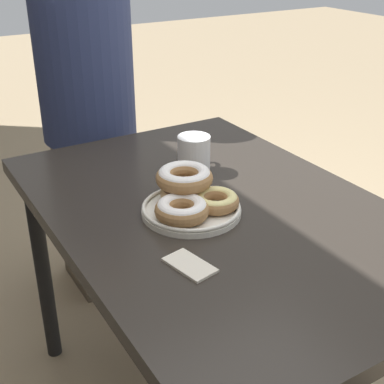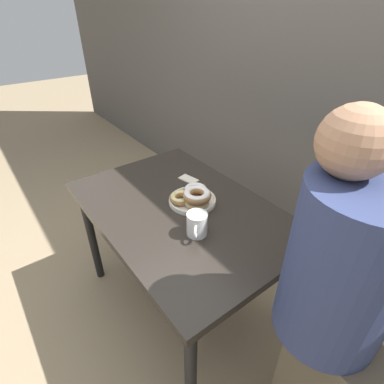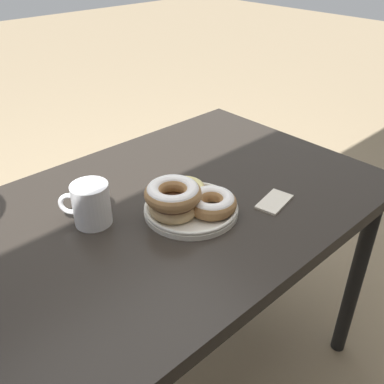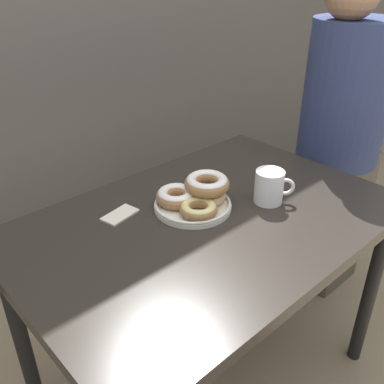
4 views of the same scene
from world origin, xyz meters
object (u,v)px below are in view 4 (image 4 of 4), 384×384
at_px(coffee_mug, 270,186).
at_px(napkin, 120,215).
at_px(dining_table, 209,239).
at_px(person_figure, 342,139).
at_px(donut_plate, 196,196).

bearing_deg(coffee_mug, napkin, 147.93).
xyz_separation_m(dining_table, person_figure, (0.81, 0.03, 0.10)).
relative_size(donut_plate, person_figure, 0.18).
relative_size(person_figure, napkin, 11.78).
xyz_separation_m(person_figure, napkin, (-1.01, 0.16, -0.02)).
height_order(coffee_mug, napkin, coffee_mug).
relative_size(dining_table, coffee_mug, 10.76).
xyz_separation_m(dining_table, coffee_mug, (0.21, -0.06, 0.14)).
distance_m(donut_plate, person_figure, 0.80).
bearing_deg(napkin, donut_plate, -30.75).
bearing_deg(coffee_mug, donut_plate, 146.62).
height_order(dining_table, person_figure, person_figure).
distance_m(dining_table, napkin, 0.29).
bearing_deg(coffee_mug, person_figure, 8.79).
xyz_separation_m(donut_plate, napkin, (-0.21, 0.12, -0.04)).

